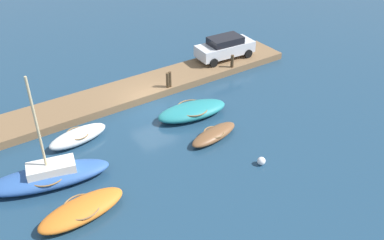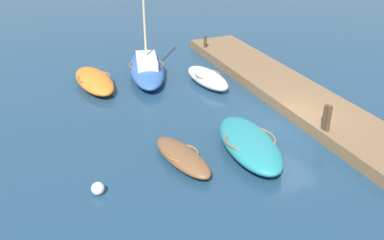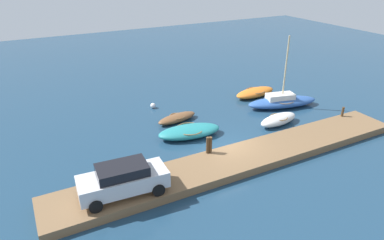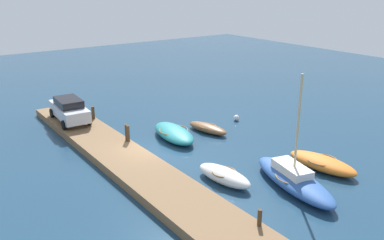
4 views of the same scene
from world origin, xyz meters
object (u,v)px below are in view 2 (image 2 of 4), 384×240
Objects in this scene: motorboat_teal at (250,144)px; rowboat_white at (207,78)px; rowboat_orange at (94,81)px; rowboat_brown at (182,156)px; mooring_post_mid_east at (325,117)px; marker_buoy at (98,189)px; sailboat_blue at (147,67)px; mooring_post_mid_west at (328,119)px; mooring_post_east at (205,42)px.

rowboat_white is at bearing -3.34° from motorboat_teal.
rowboat_brown is (-8.37, -1.49, -0.08)m from rowboat_orange.
rowboat_brown is 5.88m from mooring_post_mid_east.
rowboat_brown is at bearing -175.40° from rowboat_orange.
rowboat_white reaches higher than marker_buoy.
sailboat_blue is 5.82× the size of mooring_post_mid_west.
marker_buoy is at bearing 127.71° from rowboat_white.
sailboat_blue is at bearing 38.07° from rowboat_white.
rowboat_orange is 9.19m from marker_buoy.
mooring_post_east reaches higher than rowboat_white.
marker_buoy is (-0.65, 3.22, -0.07)m from rowboat_brown.
rowboat_orange is 9.64× the size of marker_buoy.
motorboat_teal is 0.74× the size of sailboat_blue.
mooring_post_mid_east reaches higher than rowboat_orange.
rowboat_orange is 5.77× the size of mooring_post_east.
motorboat_teal reaches higher than rowboat_orange.
rowboat_orange is at bearing 38.82° from mooring_post_mid_west.
mooring_post_mid_west reaches higher than mooring_post_mid_east.
motorboat_teal is at bearing 85.72° from mooring_post_mid_east.
mooring_post_mid_east is at bearing -171.84° from rowboat_white.
rowboat_white is 10.05m from marker_buoy.
rowboat_white is (6.71, -1.32, -0.01)m from motorboat_teal.
motorboat_teal is 2.62m from rowboat_brown.
mooring_post_mid_east is 9.06m from marker_buoy.
mooring_post_mid_west is at bearing -146.70° from rowboat_orange.
motorboat_teal is 4.48× the size of mooring_post_mid_east.
rowboat_brown is 0.97× the size of rowboat_white.
rowboat_white is 7.22m from mooring_post_mid_east.
rowboat_orange reaches higher than marker_buoy.
rowboat_orange is 11.53m from mooring_post_mid_east.
sailboat_blue is at bearing 24.42° from mooring_post_mid_west.
rowboat_brown reaches higher than marker_buoy.
mooring_post_mid_west is 0.18m from mooring_post_mid_east.
mooring_post_mid_west is at bearing -90.35° from marker_buoy.
rowboat_orange is (8.66, 4.10, -0.03)m from motorboat_teal.
marker_buoy is (-9.02, 1.72, -0.15)m from rowboat_orange.
mooring_post_mid_west is 1.04× the size of mooring_post_mid_east.
motorboat_teal is 5.84m from marker_buoy.
sailboat_blue reaches higher than mooring_post_mid_west.
rowboat_orange is 4.08× the size of mooring_post_mid_east.
marker_buoy is at bearing 91.35° from rowboat_brown.
motorboat_teal is 6.84m from rowboat_white.
rowboat_brown is at bearing 151.85° from mooring_post_east.
motorboat_teal is at bearing 161.84° from rowboat_white.
sailboat_blue reaches higher than mooring_post_mid_east.
mooring_post_mid_east is 1.42× the size of mooring_post_east.
motorboat_teal reaches higher than marker_buoy.
rowboat_brown is 3.31× the size of mooring_post_mid_east.
sailboat_blue reaches higher than motorboat_teal.
sailboat_blue reaches higher than rowboat_brown.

